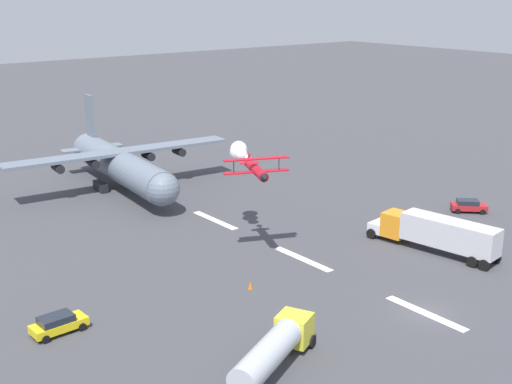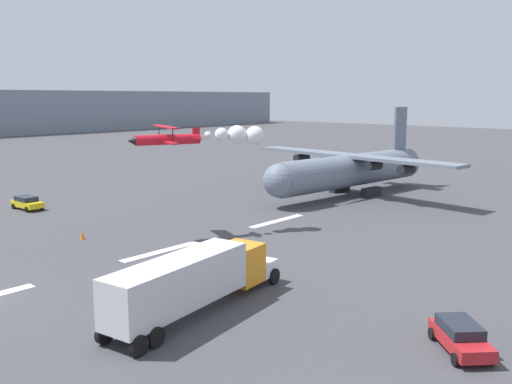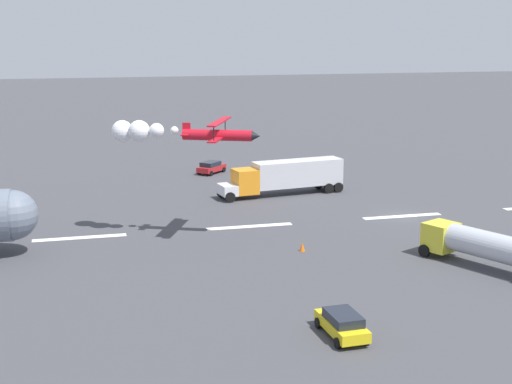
{
  "view_description": "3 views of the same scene",
  "coord_description": "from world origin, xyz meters",
  "views": [
    {
      "loc": [
        -31.51,
        43.16,
        25.92
      ],
      "look_at": [
        18.78,
        3.14,
        6.75
      ],
      "focal_mm": 47.87,
      "sensor_mm": 36.0,
      "label": 1
    },
    {
      "loc": [
        -12.45,
        -35.41,
        12.8
      ],
      "look_at": [
        27.15,
        0.0,
        3.51
      ],
      "focal_mm": 38.22,
      "sensor_mm": 36.0,
      "label": 2
    },
    {
      "loc": [
        30.66,
        63.12,
        17.7
      ],
      "look_at": [
        14.61,
        -0.08,
        3.19
      ],
      "focal_mm": 51.41,
      "sensor_mm": 36.0,
      "label": 3
    }
  ],
  "objects": [
    {
      "name": "ground_plane",
      "position": [
        0.0,
        0.0,
        0.0
      ],
      "size": [
        440.0,
        440.0,
        0.0
      ],
      "primitive_type": "plane",
      "color": "#424247",
      "rests_on": "ground"
    },
    {
      "name": "semi_truck_orange",
      "position": [
        8.22,
        -12.01,
        2.12
      ],
      "size": [
        14.25,
        4.83,
        3.7
      ],
      "color": "silver",
      "rests_on": "ground"
    },
    {
      "name": "runway_stripe_5",
      "position": [
        15.22,
        0.0,
        0.01
      ],
      "size": [
        8.0,
        0.9,
        0.01
      ],
      "primitive_type": "cube",
      "color": "white",
      "rests_on": "ground"
    },
    {
      "name": "cargo_transport_plane",
      "position": [
        47.4,
        2.59,
        3.46
      ],
      "size": [
        28.38,
        30.99,
        11.41
      ],
      "color": "slate",
      "rests_on": "ground"
    },
    {
      "name": "traffic_cone_far",
      "position": [
        12.89,
        8.48,
        0.38
      ],
      "size": [
        0.44,
        0.44,
        0.75
      ],
      "primitive_type": "cone",
      "color": "orange",
      "rests_on": "ground"
    },
    {
      "name": "runway_stripe_4",
      "position": [
        0.0,
        0.0,
        0.01
      ],
      "size": [
        8.0,
        0.9,
        0.01
      ],
      "primitive_type": "cube",
      "color": "white",
      "rests_on": "ground"
    },
    {
      "name": "followme_car_yellow",
      "position": [
        13.88,
        -25.83,
        0.81
      ],
      "size": [
        4.2,
        4.24,
        1.52
      ],
      "color": "#B21E23",
      "rests_on": "ground"
    },
    {
      "name": "stunt_biplane_red",
      "position": [
        23.23,
        1.16,
        9.18
      ],
      "size": [
        12.07,
        7.79,
        2.02
      ],
      "color": "red"
    },
    {
      "name": "runway_stripe_7",
      "position": [
        45.67,
        0.0,
        0.01
      ],
      "size": [
        8.0,
        0.9,
        0.01
      ],
      "primitive_type": "cube",
      "color": "white",
      "rests_on": "ground"
    },
    {
      "name": "fuel_tanker_truck",
      "position": [
        1.0,
        15.69,
        1.75
      ],
      "size": [
        6.58,
        9.95,
        2.9
      ],
      "color": "yellow",
      "rests_on": "ground"
    },
    {
      "name": "airport_staff_sedan",
      "position": [
        15.82,
        25.3,
        0.81
      ],
      "size": [
        2.18,
        4.41,
        1.52
      ],
      "color": "yellow",
      "rests_on": "ground"
    },
    {
      "name": "runway_stripe_6",
      "position": [
        30.45,
        0.0,
        0.01
      ],
      "size": [
        8.0,
        0.9,
        0.01
      ],
      "primitive_type": "cube",
      "color": "white",
      "rests_on": "ground"
    }
  ]
}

